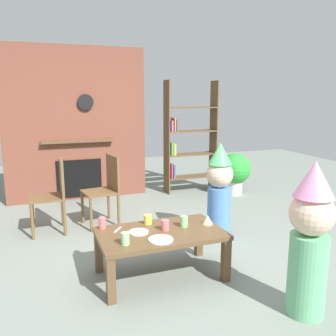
{
  "coord_description": "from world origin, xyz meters",
  "views": [
    {
      "loc": [
        -1.2,
        -3.23,
        1.64
      ],
      "look_at": [
        0.15,
        0.4,
        0.86
      ],
      "focal_mm": 38.33,
      "sensor_mm": 36.0,
      "label": 1
    }
  ],
  "objects_px": {
    "child_with_cone_hat": "(310,236)",
    "birthday_cake_slice": "(208,220)",
    "paper_cup_near_right": "(125,239)",
    "paper_plate_front": "(161,240)",
    "bookshelf": "(187,141)",
    "potted_plant_tall": "(235,170)",
    "dining_chair_middle": "(106,186)",
    "paper_cup_far_left": "(165,225)",
    "coffee_table": "(161,238)",
    "paper_cup_center": "(184,221)",
    "child_in_pink": "(219,188)",
    "paper_plate_rear": "(139,232)",
    "paper_cup_far_right": "(102,223)",
    "dining_chair_left": "(55,191)",
    "paper_cup_near_left": "(148,219)"
  },
  "relations": [
    {
      "from": "child_with_cone_hat",
      "to": "birthday_cake_slice",
      "type": "bearing_deg",
      "value": -21.82
    },
    {
      "from": "paper_cup_near_right",
      "to": "paper_plate_front",
      "type": "height_order",
      "value": "paper_cup_near_right"
    },
    {
      "from": "bookshelf",
      "to": "potted_plant_tall",
      "type": "bearing_deg",
      "value": -36.61
    },
    {
      "from": "child_with_cone_hat",
      "to": "dining_chair_middle",
      "type": "distance_m",
      "value": 2.7
    },
    {
      "from": "paper_plate_front",
      "to": "potted_plant_tall",
      "type": "bearing_deg",
      "value": 48.05
    },
    {
      "from": "dining_chair_middle",
      "to": "paper_cup_near_right",
      "type": "bearing_deg",
      "value": 75.09
    },
    {
      "from": "paper_cup_near_right",
      "to": "potted_plant_tall",
      "type": "distance_m",
      "value": 3.45
    },
    {
      "from": "bookshelf",
      "to": "birthday_cake_slice",
      "type": "bearing_deg",
      "value": -109.45
    },
    {
      "from": "paper_cup_far_left",
      "to": "coffee_table",
      "type": "bearing_deg",
      "value": -162.12
    },
    {
      "from": "paper_cup_center",
      "to": "paper_cup_far_left",
      "type": "xyz_separation_m",
      "value": [
        -0.2,
        -0.03,
        -0.0
      ]
    },
    {
      "from": "bookshelf",
      "to": "coffee_table",
      "type": "bearing_deg",
      "value": -117.85
    },
    {
      "from": "dining_chair_middle",
      "to": "child_with_cone_hat",
      "type": "bearing_deg",
      "value": 103.48
    },
    {
      "from": "paper_cup_far_left",
      "to": "birthday_cake_slice",
      "type": "bearing_deg",
      "value": 1.7
    },
    {
      "from": "paper_cup_near_right",
      "to": "potted_plant_tall",
      "type": "xyz_separation_m",
      "value": [
        2.48,
        2.4,
        -0.07
      ]
    },
    {
      "from": "child_in_pink",
      "to": "potted_plant_tall",
      "type": "xyz_separation_m",
      "value": [
        1.15,
        1.56,
        -0.18
      ]
    },
    {
      "from": "paper_plate_rear",
      "to": "child_in_pink",
      "type": "height_order",
      "value": "child_in_pink"
    },
    {
      "from": "paper_cup_far_left",
      "to": "child_with_cone_hat",
      "type": "distance_m",
      "value": 1.25
    },
    {
      "from": "coffee_table",
      "to": "paper_cup_far_left",
      "type": "bearing_deg",
      "value": 17.88
    },
    {
      "from": "paper_cup_far_right",
      "to": "child_in_pink",
      "type": "height_order",
      "value": "child_in_pink"
    },
    {
      "from": "dining_chair_left",
      "to": "coffee_table",
      "type": "bearing_deg",
      "value": 119.74
    },
    {
      "from": "paper_cup_near_left",
      "to": "paper_plate_front",
      "type": "relative_size",
      "value": 0.41
    },
    {
      "from": "dining_chair_left",
      "to": "paper_cup_near_left",
      "type": "bearing_deg",
      "value": 122.45
    },
    {
      "from": "paper_plate_rear",
      "to": "paper_cup_near_right",
      "type": "bearing_deg",
      "value": -129.3
    },
    {
      "from": "paper_cup_near_right",
      "to": "paper_plate_front",
      "type": "xyz_separation_m",
      "value": [
        0.31,
        -0.02,
        -0.05
      ]
    },
    {
      "from": "child_in_pink",
      "to": "dining_chair_middle",
      "type": "height_order",
      "value": "child_in_pink"
    },
    {
      "from": "coffee_table",
      "to": "paper_plate_rear",
      "type": "bearing_deg",
      "value": 167.62
    },
    {
      "from": "potted_plant_tall",
      "to": "paper_plate_rear",
      "type": "bearing_deg",
      "value": -136.51
    },
    {
      "from": "paper_cup_near_left",
      "to": "child_with_cone_hat",
      "type": "bearing_deg",
      "value": -52.67
    },
    {
      "from": "paper_cup_near_right",
      "to": "dining_chair_middle",
      "type": "height_order",
      "value": "dining_chair_middle"
    },
    {
      "from": "paper_cup_far_right",
      "to": "potted_plant_tall",
      "type": "height_order",
      "value": "potted_plant_tall"
    },
    {
      "from": "paper_cup_near_right",
      "to": "potted_plant_tall",
      "type": "relative_size",
      "value": 0.15
    },
    {
      "from": "paper_cup_far_left",
      "to": "paper_cup_far_right",
      "type": "distance_m",
      "value": 0.59
    },
    {
      "from": "dining_chair_left",
      "to": "paper_cup_far_left",
      "type": "bearing_deg",
      "value": 121.48
    },
    {
      "from": "paper_cup_near_left",
      "to": "paper_cup_far_right",
      "type": "distance_m",
      "value": 0.43
    },
    {
      "from": "bookshelf",
      "to": "paper_plate_front",
      "type": "distance_m",
      "value": 3.31
    },
    {
      "from": "bookshelf",
      "to": "paper_cup_far_right",
      "type": "bearing_deg",
      "value": -127.99
    },
    {
      "from": "paper_cup_near_left",
      "to": "paper_cup_far_right",
      "type": "relative_size",
      "value": 0.84
    },
    {
      "from": "dining_chair_left",
      "to": "child_in_pink",
      "type": "bearing_deg",
      "value": 155.76
    },
    {
      "from": "birthday_cake_slice",
      "to": "dining_chair_left",
      "type": "bearing_deg",
      "value": 131.97
    },
    {
      "from": "paper_cup_center",
      "to": "potted_plant_tall",
      "type": "height_order",
      "value": "potted_plant_tall"
    },
    {
      "from": "child_with_cone_hat",
      "to": "paper_cup_near_right",
      "type": "bearing_deg",
      "value": 15.75
    },
    {
      "from": "bookshelf",
      "to": "paper_plate_rear",
      "type": "height_order",
      "value": "bookshelf"
    },
    {
      "from": "birthday_cake_slice",
      "to": "dining_chair_middle",
      "type": "distance_m",
      "value": 1.67
    },
    {
      "from": "paper_cup_center",
      "to": "paper_plate_front",
      "type": "bearing_deg",
      "value": -143.44
    },
    {
      "from": "paper_cup_far_right",
      "to": "dining_chair_left",
      "type": "xyz_separation_m",
      "value": [
        -0.35,
        1.23,
        0.02
      ]
    },
    {
      "from": "bookshelf",
      "to": "dining_chair_left",
      "type": "height_order",
      "value": "bookshelf"
    },
    {
      "from": "paper_plate_rear",
      "to": "potted_plant_tall",
      "type": "relative_size",
      "value": 0.25
    },
    {
      "from": "paper_cup_center",
      "to": "paper_cup_far_left",
      "type": "distance_m",
      "value": 0.2
    },
    {
      "from": "birthday_cake_slice",
      "to": "dining_chair_middle",
      "type": "height_order",
      "value": "dining_chair_middle"
    },
    {
      "from": "child_in_pink",
      "to": "potted_plant_tall",
      "type": "height_order",
      "value": "child_in_pink"
    }
  ]
}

